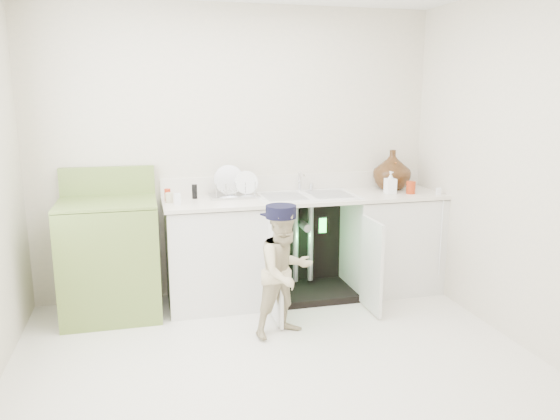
# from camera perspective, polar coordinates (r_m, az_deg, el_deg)

# --- Properties ---
(ground) EXTENTS (3.50, 3.50, 0.00)m
(ground) POSITION_cam_1_polar(r_m,az_deg,el_deg) (3.75, -0.11, -15.99)
(ground) COLOR silver
(ground) RESTS_ON ground
(room_shell) EXTENTS (6.00, 5.50, 1.26)m
(room_shell) POSITION_cam_1_polar(r_m,az_deg,el_deg) (3.35, -0.12, 3.23)
(room_shell) COLOR beige
(room_shell) RESTS_ON ground
(counter_run) EXTENTS (2.44, 1.02, 1.26)m
(counter_run) POSITION_cam_1_polar(r_m,az_deg,el_deg) (4.81, 3.14, -3.39)
(counter_run) COLOR silver
(counter_run) RESTS_ON ground
(avocado_stove) EXTENTS (0.76, 0.65, 1.17)m
(avocado_stove) POSITION_cam_1_polar(r_m,az_deg,el_deg) (4.58, -17.30, -4.70)
(avocado_stove) COLOR olive
(avocado_stove) RESTS_ON ground
(repair_worker) EXTENTS (0.74, 0.65, 0.98)m
(repair_worker) POSITION_cam_1_polar(r_m,az_deg,el_deg) (4.01, 0.55, -6.34)
(repair_worker) COLOR beige
(repair_worker) RESTS_ON ground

